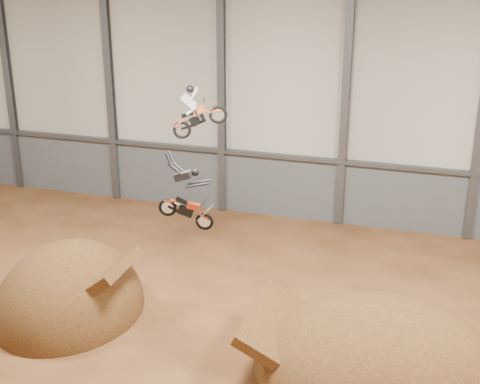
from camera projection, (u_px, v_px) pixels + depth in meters
name	position (u px, v px, depth m)	size (l,w,h in m)	color
floor	(181.00, 368.00, 24.16)	(40.00, 40.00, 0.00)	#492713
back_wall	(283.00, 92.00, 35.10)	(40.00, 0.10, 14.00)	beige
lower_band_back	(280.00, 186.00, 36.87)	(39.80, 0.18, 3.50)	#52555A
steel_rail	(280.00, 156.00, 36.10)	(39.80, 0.35, 0.20)	#47494F
steel_column_0	(8.00, 75.00, 39.48)	(0.40, 0.36, 13.90)	#47494F
steel_column_1	(110.00, 82.00, 37.66)	(0.40, 0.36, 13.90)	#47494F
steel_column_2	(222.00, 89.00, 35.84)	(0.40, 0.36, 13.90)	#47494F
steel_column_3	(346.00, 97.00, 34.01)	(0.40, 0.36, 13.90)	#47494F
takeoff_ramp	(71.00, 311.00, 27.85)	(5.96, 6.87, 5.96)	#361E0D
landing_ramp	(379.00, 375.00, 23.77)	(9.02, 7.98, 5.20)	#361E0D
fmx_rider_a	(203.00, 105.00, 27.38)	(2.36, 0.90, 2.14)	#DF501B
fmx_rider_b	(182.00, 192.00, 23.49)	(2.73, 0.78, 2.34)	red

